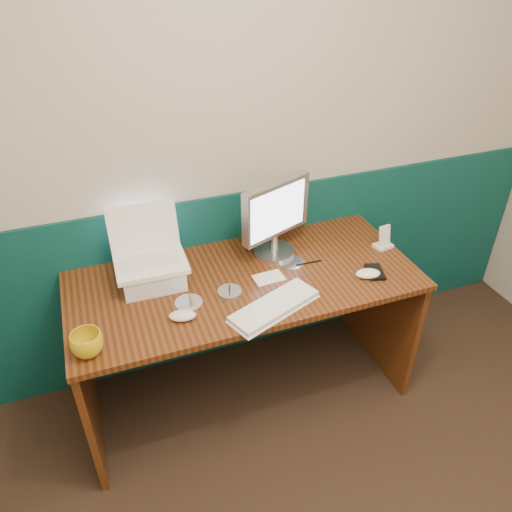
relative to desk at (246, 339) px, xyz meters
name	(u,v)px	position (x,y,z in m)	size (l,w,h in m)	color
back_wall	(247,143)	(0.15, 0.37, 0.88)	(3.50, 0.04, 2.50)	#BAAF9E
wainscot	(249,273)	(0.15, 0.36, 0.12)	(3.48, 0.02, 1.00)	#07332E
desk	(246,339)	(0.00, 0.00, 0.00)	(1.60, 0.70, 0.75)	#391A0A
laptop_riser	(152,274)	(-0.40, 0.12, 0.42)	(0.27, 0.23, 0.09)	silver
laptop	(148,241)	(-0.40, 0.12, 0.60)	(0.31, 0.24, 0.26)	white
monitor	(275,220)	(0.21, 0.15, 0.56)	(0.38, 0.11, 0.38)	#A8A8AD
keyboard	(274,307)	(0.05, -0.25, 0.39)	(0.41, 0.14, 0.02)	white
mouse_right	(368,274)	(0.54, -0.18, 0.39)	(0.11, 0.07, 0.04)	white
mouse_left	(183,316)	(-0.33, -0.18, 0.39)	(0.11, 0.07, 0.04)	silver
mug	(87,344)	(-0.71, -0.25, 0.42)	(0.12, 0.12, 0.10)	gold
camcorder	(255,235)	(0.12, 0.20, 0.47)	(0.09, 0.13, 0.19)	#B0B1B5
cd_spindle	(230,293)	(-0.10, -0.09, 0.39)	(0.11, 0.11, 0.02)	#AEB6BE
cd_loose_a	(189,302)	(-0.28, -0.08, 0.38)	(0.12, 0.12, 0.00)	silver
cd_loose_b	(292,262)	(0.25, 0.05, 0.38)	(0.12, 0.12, 0.00)	silver
pen	(309,263)	(0.33, 0.01, 0.38)	(0.01, 0.01, 0.13)	black
papers	(269,278)	(0.10, -0.03, 0.38)	(0.14, 0.09, 0.00)	white
dock	(383,246)	(0.74, 0.01, 0.38)	(0.09, 0.07, 0.02)	silver
music_player	(385,235)	(0.74, 0.01, 0.44)	(0.06, 0.01, 0.10)	white
pda	(375,272)	(0.58, -0.17, 0.38)	(0.07, 0.12, 0.01)	black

